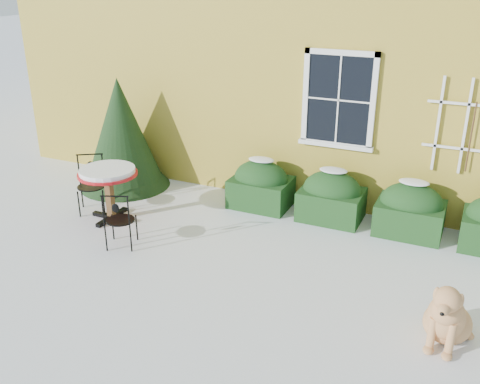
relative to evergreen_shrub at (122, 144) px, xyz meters
The scene contains 8 objects.
ground 4.01m from the evergreen_shrub, 36.82° to the right, with size 80.00×80.00×0.00m, color white.
house 6.08m from the evergreen_shrub, 55.98° to the left, with size 12.40×8.40×6.40m.
hedge_row 4.81m from the evergreen_shrub, ahead, with size 4.95×0.80×0.91m.
evergreen_shrub is the anchor object (origin of this frame).
bistro_table 1.58m from the evergreen_shrub, 62.45° to the right, with size 0.99×0.99×0.92m.
patio_chair_near 2.64m from the evergreen_shrub, 55.23° to the right, with size 0.53×0.52×0.92m.
patio_chair_far 1.29m from the evergreen_shrub, 80.46° to the right, with size 0.61×0.61×1.00m.
dog 6.75m from the evergreen_shrub, 22.06° to the right, with size 0.62×0.94×0.86m.
Camera 1 is at (3.09, -5.69, 3.94)m, focal length 40.00 mm.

